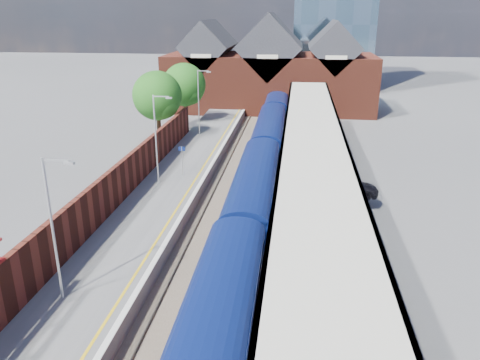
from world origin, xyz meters
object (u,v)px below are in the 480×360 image
Objects in this scene: lamp_post_c at (157,134)px; parked_car_dark at (346,186)px; lamp_post_d at (200,98)px; parked_car_red at (345,313)px; lamp_post_b at (54,222)px; parked_car_blue at (337,249)px; train at (264,154)px; platform_sign at (182,156)px.

parked_car_dark is (14.46, -0.73, -3.31)m from lamp_post_c.
lamp_post_d reaches higher than parked_car_red.
lamp_post_c is (0.00, 16.00, 0.00)m from lamp_post_b.
lamp_post_c is 16.00m from lamp_post_d.
lamp_post_d is 29.71m from parked_car_blue.
train is 13.62m from lamp_post_d.
train is 8.93m from parked_car_dark.
lamp_post_b is 14.68m from parked_car_blue.
parked_car_red is at bearing -51.68° from lamp_post_c.
lamp_post_d is 2.80× the size of platform_sign.
parked_car_red is at bearing -76.64° from train.
train reaches higher than parked_car_red.
parked_car_dark is (14.46, -16.73, -3.31)m from lamp_post_d.
lamp_post_d is (-7.86, 10.75, 2.87)m from train.
platform_sign is (1.36, 18.00, -2.30)m from lamp_post_b.
parked_car_red is 0.79× the size of parked_car_dark.
parked_car_red reaches higher than parked_car_blue.
lamp_post_d is 1.90× the size of parked_car_red.
lamp_post_d is at bearing 45.40° from parked_car_dark.
train is 9.88m from lamp_post_c.
parked_car_dark is at bearing -2.91° from lamp_post_c.
parked_car_red is (13.01, -16.46, -3.37)m from lamp_post_c.
platform_sign reaches higher than parked_car_dark.
parked_car_blue is (5.27, -15.68, -0.59)m from train.
platform_sign is 21.86m from parked_car_red.
platform_sign is (1.36, 2.00, -2.30)m from lamp_post_c.
train is at bearing -53.84° from lamp_post_d.
lamp_post_b and lamp_post_d have the same top height.
lamp_post_b is at bearing -90.00° from lamp_post_d.
lamp_post_c is at bearing 47.40° from parked_car_blue.
lamp_post_d is at bearing 4.70° from parked_car_red.
lamp_post_b is at bearing 108.85° from parked_car_blue.
parked_car_blue is (-1.34, -9.69, -0.15)m from parked_car_dark.
lamp_post_b is 1.00× the size of lamp_post_d.
parked_car_dark is 1.23× the size of parked_car_blue.
platform_sign is 0.53× the size of parked_car_dark.
parked_car_red is (13.01, -32.46, -3.37)m from lamp_post_d.
parked_car_dark is at bearing 46.54° from lamp_post_b.
platform_sign is at bearing 39.29° from parked_car_blue.
lamp_post_c is 1.00× the size of lamp_post_d.
lamp_post_b is at bearing -110.29° from train.
parked_car_dark is at bearing -42.17° from train.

